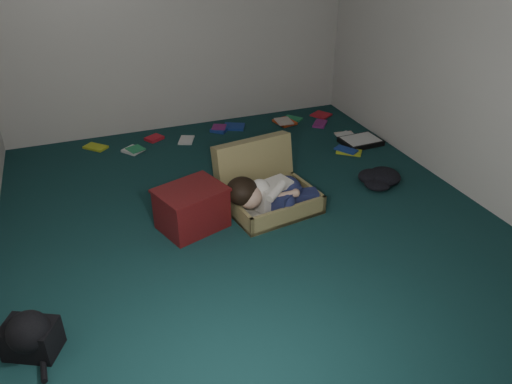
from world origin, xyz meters
TOP-DOWN VIEW (x-y plane):
  - floor at (0.00, 0.00)m, footprint 4.50×4.50m
  - wall_back at (0.00, 2.25)m, footprint 4.50×0.00m
  - wall_front at (0.00, -2.25)m, footprint 4.50×0.00m
  - wall_right at (2.00, 0.00)m, footprint 0.00×4.50m
  - suitcase at (0.22, 0.21)m, footprint 0.84×0.82m
  - person at (0.20, 0.02)m, footprint 0.82×0.40m
  - maroon_bin at (-0.48, 0.07)m, footprint 0.63×0.56m
  - backpack at (-1.70, -0.89)m, footprint 0.48×0.44m
  - clothing_pile at (1.44, 0.12)m, footprint 0.46×0.40m
  - paper_tray at (1.70, 1.01)m, footprint 0.44×0.33m
  - book_scatter at (0.61, 1.73)m, footprint 3.00×1.37m

SIDE VIEW (x-z plane):
  - floor at x=0.00m, z-range 0.00..0.00m
  - book_scatter at x=0.61m, z-range 0.00..0.02m
  - paper_tray at x=1.70m, z-range 0.00..0.06m
  - clothing_pile at x=1.44m, z-range 0.00..0.13m
  - backpack at x=-1.70m, z-range 0.00..0.23m
  - suitcase at x=0.22m, z-range -0.11..0.43m
  - maroon_bin at x=-0.48m, z-range 0.00..0.36m
  - person at x=0.20m, z-range 0.04..0.37m
  - wall_back at x=0.00m, z-range -0.95..3.55m
  - wall_front at x=0.00m, z-range -0.95..3.55m
  - wall_right at x=2.00m, z-range -0.95..3.55m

